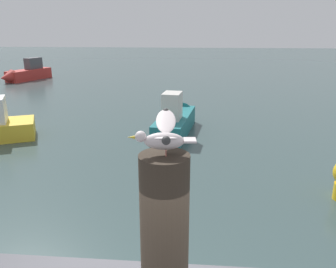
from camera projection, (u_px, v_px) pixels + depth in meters
The scene contains 4 objects.
mooring_post at pixel (165, 240), 2.15m from camera, with size 0.30×0.30×1.12m, color #382D23.
seagull at pixel (164, 136), 1.95m from camera, with size 0.39×0.63×0.21m.
boat_teal at pixel (177, 119), 11.85m from camera, with size 1.34×3.88×1.54m.
boat_red at pixel (25, 74), 23.10m from camera, with size 2.20×4.00×1.50m.
Camera 1 is at (0.44, -2.36, 3.41)m, focal length 37.11 mm.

